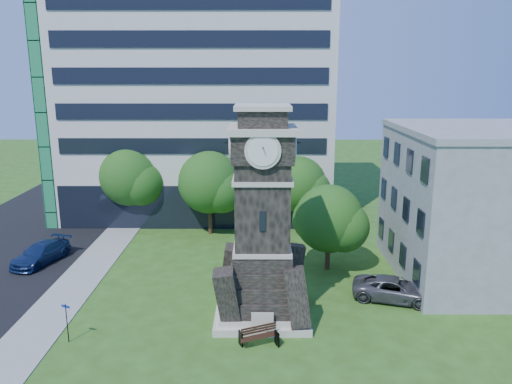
{
  "coord_description": "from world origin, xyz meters",
  "views": [
    {
      "loc": [
        2.76,
        -24.95,
        13.94
      ],
      "look_at": [
        2.62,
        7.61,
        6.08
      ],
      "focal_mm": 35.0,
      "sensor_mm": 36.0,
      "label": 1
    }
  ],
  "objects_px": {
    "car_street_north": "(41,253)",
    "car_east_lot": "(395,289)",
    "park_bench": "(259,335)",
    "street_sign": "(67,318)",
    "clock_tower": "(262,229)"
  },
  "relations": [
    {
      "from": "car_street_north",
      "to": "car_east_lot",
      "type": "bearing_deg",
      "value": 3.6
    },
    {
      "from": "park_bench",
      "to": "street_sign",
      "type": "distance_m",
      "value": 10.11
    },
    {
      "from": "street_sign",
      "to": "park_bench",
      "type": "bearing_deg",
      "value": 21.81
    },
    {
      "from": "clock_tower",
      "to": "street_sign",
      "type": "relative_size",
      "value": 5.6
    },
    {
      "from": "clock_tower",
      "to": "car_street_north",
      "type": "xyz_separation_m",
      "value": [
        -16.48,
        8.08,
        -4.54
      ]
    },
    {
      "from": "clock_tower",
      "to": "park_bench",
      "type": "distance_m",
      "value": 5.83
    },
    {
      "from": "car_street_north",
      "to": "park_bench",
      "type": "xyz_separation_m",
      "value": [
        16.28,
        -11.48,
        -0.19
      ]
    },
    {
      "from": "car_east_lot",
      "to": "clock_tower",
      "type": "bearing_deg",
      "value": 119.5
    },
    {
      "from": "clock_tower",
      "to": "street_sign",
      "type": "xyz_separation_m",
      "value": [
        -10.27,
        -3.17,
        -3.91
      ]
    },
    {
      "from": "park_bench",
      "to": "car_street_north",
      "type": "bearing_deg",
      "value": 121.61
    },
    {
      "from": "clock_tower",
      "to": "car_east_lot",
      "type": "xyz_separation_m",
      "value": [
        8.32,
        1.94,
        -4.56
      ]
    },
    {
      "from": "clock_tower",
      "to": "park_bench",
      "type": "xyz_separation_m",
      "value": [
        -0.2,
        -3.39,
        -4.73
      ]
    },
    {
      "from": "car_east_lot",
      "to": "street_sign",
      "type": "height_order",
      "value": "street_sign"
    },
    {
      "from": "park_bench",
      "to": "street_sign",
      "type": "xyz_separation_m",
      "value": [
        -10.07,
        0.22,
        0.82
      ]
    },
    {
      "from": "car_street_north",
      "to": "park_bench",
      "type": "bearing_deg",
      "value": -17.67
    }
  ]
}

